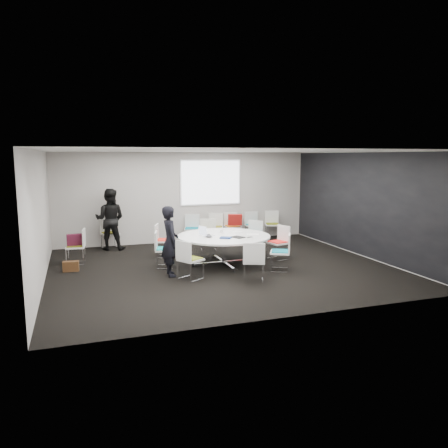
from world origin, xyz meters
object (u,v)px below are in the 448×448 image
object	(u,v)px
chair_ring_f	(190,267)
chair_person_back	(110,239)
chair_ring_h	(281,259)
brown_bag	(71,266)
chair_ring_a	(278,249)
chair_ring_e	(164,256)
chair_ring_b	(252,243)
chair_ring_d	(164,247)
person_back	(110,219)
conference_table	(224,242)
chair_back_a	(192,234)
laptop	(210,236)
chair_spare_left	(77,253)
chair_ring_c	(209,241)
maroon_bag	(75,240)
chair_back_d	(253,231)
cup	(221,231)
chair_back_c	(233,232)
chair_ring_g	(254,269)
chair_back_e	(272,230)
chair_back_b	(216,233)
person_main	(170,241)

from	to	relation	value
chair_ring_f	chair_person_back	bearing A→B (deg)	169.22
chair_ring_h	brown_bag	xyz separation A→B (m)	(-4.69, 1.52, -0.16)
chair_ring_a	chair_ring_e	world-z (taller)	same
chair_ring_b	chair_ring_d	size ratio (longest dim) A/B	1.00
chair_ring_e	person_back	bearing A→B (deg)	-142.22
conference_table	chair_back_a	size ratio (longest dim) A/B	2.62
laptop	person_back	bearing A→B (deg)	46.99
chair_ring_b	chair_spare_left	size ratio (longest dim) A/B	1.00
chair_back_a	laptop	size ratio (longest dim) A/B	2.46
chair_ring_a	chair_person_back	size ratio (longest dim) A/B	1.00
chair_ring_a	chair_ring_c	size ratio (longest dim) A/B	1.00
brown_bag	maroon_bag	bearing A→B (deg)	80.06
chair_back_d	cup	bearing A→B (deg)	50.06
cup	brown_bag	world-z (taller)	cup
chair_back_c	maroon_bag	world-z (taller)	chair_back_c
chair_ring_b	chair_back_c	distance (m)	1.83
chair_ring_b	chair_ring_g	xyz separation A→B (m)	(-1.08, -2.69, 0.00)
chair_back_c	chair_person_back	world-z (taller)	same
maroon_bag	conference_table	bearing A→B (deg)	-18.82
chair_back_a	chair_back_c	xyz separation A→B (m)	(1.34, 0.01, 0.00)
chair_ring_f	chair_ring_h	xyz separation A→B (m)	(2.21, 0.04, 0.00)
chair_ring_g	chair_spare_left	size ratio (longest dim) A/B	1.00
chair_ring_g	chair_back_e	bearing A→B (deg)	82.08
chair_back_a	chair_back_c	bearing A→B (deg)	-161.67
chair_back_e	chair_spare_left	size ratio (longest dim) A/B	1.00
chair_back_d	maroon_bag	size ratio (longest dim) A/B	2.20
conference_table	person_back	xyz separation A→B (m)	(-2.54, 2.69, 0.33)
chair_ring_f	laptop	xyz separation A→B (m)	(0.79, 1.04, 0.47)
chair_ring_d	cup	size ratio (longest dim) A/B	9.78
chair_person_back	chair_ring_g	bearing A→B (deg)	105.96
chair_back_b	chair_back_e	world-z (taller)	same
chair_ring_g	chair_back_e	size ratio (longest dim) A/B	1.00
chair_ring_g	chair_ring_f	bearing A→B (deg)	176.47
person_main	chair_back_d	bearing A→B (deg)	-45.71
chair_back_c	cup	bearing A→B (deg)	63.81
brown_bag	chair_ring_d	bearing A→B (deg)	17.76
chair_back_c	chair_ring_b	bearing A→B (deg)	87.33
laptop	cup	size ratio (longest dim) A/B	3.97
maroon_bag	cup	bearing A→B (deg)	-13.51
chair_ring_f	chair_back_b	xyz separation A→B (m)	(1.84, 3.93, 0.00)
chair_ring_b	chair_back_a	world-z (taller)	same
chair_person_back	cup	distance (m)	3.65
chair_ring_g	chair_back_d	world-z (taller)	same
person_main	chair_spare_left	bearing A→B (deg)	47.51
chair_ring_c	chair_ring_d	world-z (taller)	same
chair_ring_g	person_main	size ratio (longest dim) A/B	0.56
chair_ring_g	chair_back_e	world-z (taller)	same
chair_ring_f	chair_ring_h	world-z (taller)	same
chair_ring_c	chair_ring_e	xyz separation A→B (m)	(-1.59, -1.56, 0.00)
chair_person_back	chair_ring_c	bearing A→B (deg)	142.09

